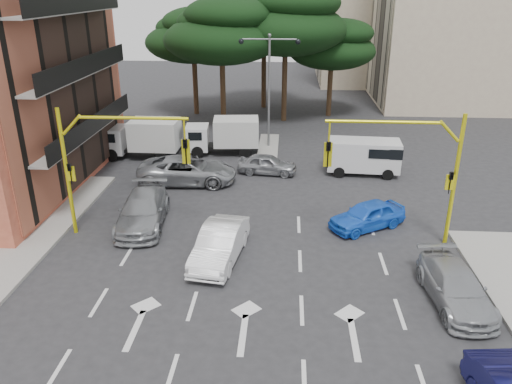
# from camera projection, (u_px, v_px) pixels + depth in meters

# --- Properties ---
(ground) EXTENTS (120.00, 120.00, 0.00)m
(ground) POSITION_uv_depth(u_px,v_px,m) (253.00, 259.00, 21.36)
(ground) COLOR #28282B
(ground) RESTS_ON ground
(median_strip) EXTENTS (1.40, 6.00, 0.15)m
(median_strip) POSITION_uv_depth(u_px,v_px,m) (268.00, 147.00, 36.08)
(median_strip) COLOR gray
(median_strip) RESTS_ON ground
(apartment_beige_near) EXTENTS (20.20, 12.15, 18.70)m
(apartment_beige_near) POSITION_uv_depth(u_px,v_px,m) (492.00, 3.00, 46.11)
(apartment_beige_near) COLOR #BBA58C
(apartment_beige_near) RESTS_ON ground
(apartment_beige_far) EXTENTS (16.20, 12.15, 16.70)m
(apartment_beige_far) POSITION_uv_depth(u_px,v_px,m) (390.00, 9.00, 57.97)
(apartment_beige_far) COLOR #BBA58C
(apartment_beige_far) RESTS_ON ground
(pine_left_near) EXTENTS (9.15, 9.15, 10.23)m
(pine_left_near) POSITION_uv_depth(u_px,v_px,m) (222.00, 31.00, 38.92)
(pine_left_near) COLOR #382616
(pine_left_near) RESTS_ON ground
(pine_center) EXTENTS (9.98, 9.98, 11.16)m
(pine_center) POSITION_uv_depth(u_px,v_px,m) (287.00, 20.00, 40.21)
(pine_center) COLOR #382616
(pine_center) RESTS_ON ground
(pine_left_far) EXTENTS (8.32, 8.32, 9.30)m
(pine_left_far) POSITION_uv_depth(u_px,v_px,m) (194.00, 35.00, 43.05)
(pine_left_far) COLOR #382616
(pine_left_far) RESTS_ON ground
(pine_right) EXTENTS (7.49, 7.49, 8.37)m
(pine_right) POSITION_uv_depth(u_px,v_px,m) (333.00, 44.00, 42.61)
(pine_right) COLOR #382616
(pine_right) RESTS_ON ground
(pine_back) EXTENTS (9.15, 9.15, 10.23)m
(pine_back) POSITION_uv_depth(u_px,v_px,m) (265.00, 24.00, 45.20)
(pine_back) COLOR #382616
(pine_back) RESTS_ON ground
(signal_mast_right) EXTENTS (5.79, 0.37, 6.00)m
(signal_mast_right) POSITION_uv_depth(u_px,v_px,m) (415.00, 162.00, 21.31)
(signal_mast_right) COLOR yellow
(signal_mast_right) RESTS_ON ground
(signal_mast_left) EXTENTS (5.79, 0.37, 6.00)m
(signal_mast_left) POSITION_uv_depth(u_px,v_px,m) (103.00, 155.00, 22.11)
(signal_mast_left) COLOR yellow
(signal_mast_left) RESTS_ON ground
(street_lamp_center) EXTENTS (4.16, 0.36, 7.77)m
(street_lamp_center) POSITION_uv_depth(u_px,v_px,m) (269.00, 71.00, 34.03)
(street_lamp_center) COLOR slate
(street_lamp_center) RESTS_ON median_strip
(car_white_hatch) EXTENTS (2.23, 4.73, 1.50)m
(car_white_hatch) POSITION_uv_depth(u_px,v_px,m) (220.00, 244.00, 21.08)
(car_white_hatch) COLOR white
(car_white_hatch) RESTS_ON ground
(car_blue_compact) EXTENTS (4.11, 3.36, 1.32)m
(car_blue_compact) POSITION_uv_depth(u_px,v_px,m) (367.00, 215.00, 23.91)
(car_blue_compact) COLOR blue
(car_blue_compact) RESTS_ON ground
(car_silver_wagon) EXTENTS (2.64, 5.43, 1.52)m
(car_silver_wagon) POSITION_uv_depth(u_px,v_px,m) (143.00, 210.00, 24.19)
(car_silver_wagon) COLOR gray
(car_silver_wagon) RESTS_ON ground
(car_silver_cross_a) EXTENTS (5.82, 2.86, 1.59)m
(car_silver_cross_a) POSITION_uv_depth(u_px,v_px,m) (187.00, 170.00, 29.37)
(car_silver_cross_a) COLOR #93969A
(car_silver_cross_a) RESTS_ON ground
(car_silver_cross_b) EXTENTS (3.81, 1.92, 1.24)m
(car_silver_cross_b) POSITION_uv_depth(u_px,v_px,m) (267.00, 164.00, 30.89)
(car_silver_cross_b) COLOR #919398
(car_silver_cross_b) RESTS_ON ground
(car_silver_parked) EXTENTS (2.21, 4.67, 1.32)m
(car_silver_parked) POSITION_uv_depth(u_px,v_px,m) (455.00, 287.00, 18.22)
(car_silver_parked) COLOR #9C9FA3
(car_silver_parked) RESTS_ON ground
(van_white) EXTENTS (4.47, 2.26, 2.18)m
(van_white) POSITION_uv_depth(u_px,v_px,m) (363.00, 157.00, 30.73)
(van_white) COLOR silver
(van_white) RESTS_ON ground
(box_truck_a) EXTENTS (5.37, 2.33, 2.62)m
(box_truck_a) POSITION_uv_depth(u_px,v_px,m) (141.00, 139.00, 33.55)
(box_truck_a) COLOR silver
(box_truck_a) RESTS_ON ground
(box_truck_b) EXTENTS (5.22, 2.53, 2.49)m
(box_truck_b) POSITION_uv_depth(u_px,v_px,m) (223.00, 136.00, 34.36)
(box_truck_b) COLOR silver
(box_truck_b) RESTS_ON ground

